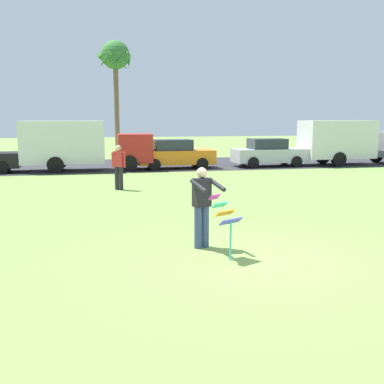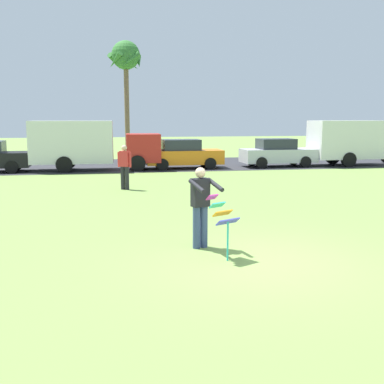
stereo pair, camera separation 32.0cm
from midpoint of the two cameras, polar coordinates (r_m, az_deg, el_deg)
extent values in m
plane|color=olive|center=(8.98, 9.74, -8.66)|extent=(120.00, 120.00, 0.00)
cube|color=#2D2D33|center=(27.35, -3.85, 3.48)|extent=(120.00, 8.00, 0.01)
cylinder|color=#384772|center=(9.74, 2.45, -4.38)|extent=(0.16, 0.16, 0.90)
cylinder|color=#384772|center=(9.65, 1.52, -4.50)|extent=(0.16, 0.16, 0.90)
cube|color=black|center=(9.54, 2.01, -0.06)|extent=(0.41, 0.32, 0.60)
sphere|color=beige|center=(9.48, 2.03, 2.44)|extent=(0.22, 0.22, 0.22)
cylinder|color=black|center=(9.42, 3.93, 0.92)|extent=(0.26, 0.58, 0.24)
cylinder|color=black|center=(9.20, 1.59, 0.74)|extent=(0.26, 0.58, 0.24)
cube|color=#D83399|center=(9.05, 3.56, -0.64)|extent=(0.26, 0.22, 0.12)
cube|color=#33BFBF|center=(8.96, 4.22, -1.64)|extent=(0.35, 0.27, 0.12)
cube|color=orange|center=(8.86, 4.90, -2.67)|extent=(0.44, 0.31, 0.12)
cube|color=#4C4CCC|center=(8.77, 5.59, -3.71)|extent=(0.52, 0.35, 0.12)
cylinder|color=#33BFBF|center=(8.87, 5.55, -6.17)|extent=(0.04, 0.04, 0.78)
cylinder|color=black|center=(26.07, -20.82, 3.31)|extent=(0.65, 0.24, 0.64)
cylinder|color=black|center=(24.48, -21.39, 2.93)|extent=(0.65, 0.24, 0.64)
cube|color=#B2231E|center=(24.71, -5.81, 5.55)|extent=(1.84, 1.93, 1.50)
cube|color=silver|center=(24.76, -14.45, 6.12)|extent=(4.24, 2.08, 2.20)
cylinder|color=black|center=(25.67, -6.68, 3.99)|extent=(0.85, 0.30, 0.84)
cylinder|color=black|center=(23.84, -6.49, 3.59)|extent=(0.85, 0.30, 0.84)
cylinder|color=black|center=(25.79, -14.95, 3.76)|extent=(0.85, 0.30, 0.84)
cylinder|color=black|center=(23.97, -15.39, 3.35)|extent=(0.85, 0.30, 0.84)
cube|color=orange|center=(25.07, -0.66, 4.43)|extent=(4.24, 1.80, 0.76)
cube|color=#282D38|center=(25.00, -1.00, 5.93)|extent=(2.05, 1.44, 0.60)
cylinder|color=black|center=(26.16, 1.82, 3.92)|extent=(0.64, 0.23, 0.64)
cylinder|color=black|center=(24.60, 2.68, 3.58)|extent=(0.64, 0.23, 0.64)
cylinder|color=black|center=(25.69, -3.86, 3.81)|extent=(0.64, 0.23, 0.64)
cylinder|color=black|center=(24.10, -3.35, 3.46)|extent=(0.64, 0.23, 0.64)
cube|color=silver|center=(26.52, 11.12, 4.52)|extent=(4.25, 1.82, 0.76)
cube|color=#282D38|center=(26.42, 10.86, 5.95)|extent=(2.06, 1.45, 0.60)
cylinder|color=black|center=(27.81, 12.93, 4.01)|extent=(0.65, 0.24, 0.64)
cylinder|color=black|center=(26.36, 14.39, 3.68)|extent=(0.65, 0.24, 0.64)
cylinder|color=black|center=(26.83, 7.86, 3.98)|extent=(0.65, 0.24, 0.64)
cylinder|color=black|center=(25.32, 9.08, 3.64)|extent=(0.65, 0.24, 0.64)
cube|color=silver|center=(28.25, 19.21, 6.25)|extent=(4.24, 2.08, 2.20)
cylinder|color=black|center=(28.94, 17.57, 4.21)|extent=(0.85, 0.30, 0.84)
cylinder|color=black|center=(27.35, 19.41, 3.85)|extent=(0.85, 0.30, 0.84)
cylinder|color=brown|center=(34.93, -7.92, 10.52)|extent=(0.36, 0.36, 7.15)
sphere|color=#387A33|center=(35.22, -8.07, 16.68)|extent=(2.10, 2.10, 2.10)
cone|color=#387A33|center=(35.22, -6.44, 15.97)|extent=(0.44, 1.56, 1.28)
cone|color=#387A33|center=(36.08, -7.62, 15.79)|extent=(1.62, 0.90, 1.28)
cone|color=#387A33|center=(35.70, -9.37, 15.82)|extent=(1.27, 1.52, 1.28)
cone|color=#387A33|center=(34.59, -9.34, 16.03)|extent=(1.27, 1.52, 1.28)
cone|color=#387A33|center=(34.28, -7.48, 16.14)|extent=(1.62, 0.90, 1.28)
cylinder|color=#26262B|center=(17.84, -8.19, 1.77)|extent=(0.16, 0.16, 0.90)
cylinder|color=#26262B|center=(17.77, -7.67, 1.75)|extent=(0.16, 0.16, 0.90)
cube|color=red|center=(17.72, -7.98, 4.16)|extent=(0.42, 0.36, 0.60)
sphere|color=beige|center=(17.69, -8.01, 5.52)|extent=(0.22, 0.22, 0.22)
cylinder|color=red|center=(17.83, -8.68, 4.06)|extent=(0.09, 0.09, 0.58)
cylinder|color=red|center=(17.63, -7.27, 4.03)|extent=(0.09, 0.09, 0.58)
camera|label=1|loc=(0.16, -89.13, 0.14)|focal=42.42mm
camera|label=2|loc=(0.16, 90.87, -0.14)|focal=42.42mm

